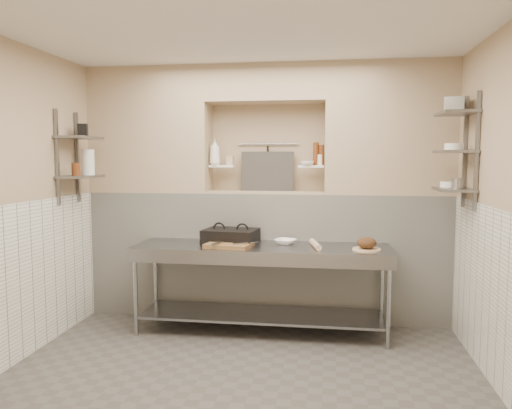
% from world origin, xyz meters
% --- Properties ---
extents(floor, '(4.00, 3.90, 0.10)m').
position_xyz_m(floor, '(0.00, 0.00, -0.05)').
color(floor, '#47423F').
rests_on(floor, ground).
extents(ceiling, '(4.00, 3.90, 0.10)m').
position_xyz_m(ceiling, '(0.00, 0.00, 2.85)').
color(ceiling, silver).
rests_on(ceiling, ground).
extents(wall_back, '(4.00, 0.10, 2.80)m').
position_xyz_m(wall_back, '(0.00, 2.00, 1.40)').
color(wall_back, tan).
rests_on(wall_back, ground).
extents(wall_front, '(4.00, 0.10, 2.80)m').
position_xyz_m(wall_front, '(0.00, -2.00, 1.40)').
color(wall_front, tan).
rests_on(wall_front, ground).
extents(backwall_lower, '(4.00, 0.40, 1.40)m').
position_xyz_m(backwall_lower, '(0.00, 1.75, 0.70)').
color(backwall_lower, white).
rests_on(backwall_lower, floor).
extents(alcove_sill, '(1.30, 0.40, 0.02)m').
position_xyz_m(alcove_sill, '(0.00, 1.75, 1.41)').
color(alcove_sill, tan).
rests_on(alcove_sill, backwall_lower).
extents(backwall_pillar_left, '(1.35, 0.40, 1.40)m').
position_xyz_m(backwall_pillar_left, '(-1.33, 1.75, 2.10)').
color(backwall_pillar_left, tan).
rests_on(backwall_pillar_left, backwall_lower).
extents(backwall_pillar_right, '(1.35, 0.40, 1.40)m').
position_xyz_m(backwall_pillar_right, '(1.33, 1.75, 2.10)').
color(backwall_pillar_right, tan).
rests_on(backwall_pillar_right, backwall_lower).
extents(backwall_header, '(1.30, 0.40, 0.40)m').
position_xyz_m(backwall_header, '(0.00, 1.75, 2.60)').
color(backwall_header, tan).
rests_on(backwall_header, backwall_lower).
extents(wainscot_left, '(0.02, 3.90, 1.40)m').
position_xyz_m(wainscot_left, '(-1.99, 0.00, 0.70)').
color(wainscot_left, white).
rests_on(wainscot_left, floor).
extents(wainscot_right, '(0.02, 3.90, 1.40)m').
position_xyz_m(wainscot_right, '(1.99, 0.00, 0.70)').
color(wainscot_right, white).
rests_on(wainscot_right, floor).
extents(alcove_shelf_left, '(0.28, 0.16, 0.02)m').
position_xyz_m(alcove_shelf_left, '(-0.50, 1.75, 1.70)').
color(alcove_shelf_left, white).
rests_on(alcove_shelf_left, backwall_lower).
extents(alcove_shelf_right, '(0.28, 0.16, 0.02)m').
position_xyz_m(alcove_shelf_right, '(0.50, 1.75, 1.70)').
color(alcove_shelf_right, white).
rests_on(alcove_shelf_right, backwall_lower).
extents(utensil_rail, '(0.70, 0.02, 0.02)m').
position_xyz_m(utensil_rail, '(0.00, 1.92, 1.95)').
color(utensil_rail, gray).
rests_on(utensil_rail, wall_back).
extents(hanging_steel, '(0.02, 0.02, 0.30)m').
position_xyz_m(hanging_steel, '(0.00, 1.90, 1.78)').
color(hanging_steel, black).
rests_on(hanging_steel, utensil_rail).
extents(splash_panel, '(0.60, 0.08, 0.45)m').
position_xyz_m(splash_panel, '(0.00, 1.85, 1.64)').
color(splash_panel, '#383330').
rests_on(splash_panel, alcove_sill).
extents(shelf_rail_left_a, '(0.03, 0.03, 0.95)m').
position_xyz_m(shelf_rail_left_a, '(-1.98, 1.25, 1.80)').
color(shelf_rail_left_a, slate).
rests_on(shelf_rail_left_a, wall_left).
extents(shelf_rail_left_b, '(0.03, 0.03, 0.95)m').
position_xyz_m(shelf_rail_left_b, '(-1.98, 0.85, 1.80)').
color(shelf_rail_left_b, slate).
rests_on(shelf_rail_left_b, wall_left).
extents(wall_shelf_left_lower, '(0.30, 0.50, 0.02)m').
position_xyz_m(wall_shelf_left_lower, '(-1.84, 1.05, 1.60)').
color(wall_shelf_left_lower, slate).
rests_on(wall_shelf_left_lower, wall_left).
extents(wall_shelf_left_upper, '(0.30, 0.50, 0.03)m').
position_xyz_m(wall_shelf_left_upper, '(-1.84, 1.05, 2.00)').
color(wall_shelf_left_upper, slate).
rests_on(wall_shelf_left_upper, wall_left).
extents(shelf_rail_right_a, '(0.03, 0.03, 1.05)m').
position_xyz_m(shelf_rail_right_a, '(1.98, 1.25, 1.85)').
color(shelf_rail_right_a, slate).
rests_on(shelf_rail_right_a, wall_right).
extents(shelf_rail_right_b, '(0.03, 0.03, 1.05)m').
position_xyz_m(shelf_rail_right_b, '(1.98, 0.85, 1.85)').
color(shelf_rail_right_b, slate).
rests_on(shelf_rail_right_b, wall_right).
extents(wall_shelf_right_lower, '(0.30, 0.50, 0.02)m').
position_xyz_m(wall_shelf_right_lower, '(1.84, 1.05, 1.50)').
color(wall_shelf_right_lower, slate).
rests_on(wall_shelf_right_lower, wall_right).
extents(wall_shelf_right_mid, '(0.30, 0.50, 0.02)m').
position_xyz_m(wall_shelf_right_mid, '(1.84, 1.05, 1.85)').
color(wall_shelf_right_mid, slate).
rests_on(wall_shelf_right_mid, wall_right).
extents(wall_shelf_right_upper, '(0.30, 0.50, 0.03)m').
position_xyz_m(wall_shelf_right_upper, '(1.84, 1.05, 2.20)').
color(wall_shelf_right_upper, slate).
rests_on(wall_shelf_right_upper, wall_right).
extents(prep_table, '(2.60, 0.70, 0.90)m').
position_xyz_m(prep_table, '(0.02, 1.18, 0.64)').
color(prep_table, gray).
rests_on(prep_table, floor).
extents(panini_press, '(0.59, 0.46, 0.15)m').
position_xyz_m(panini_press, '(-0.32, 1.31, 0.97)').
color(panini_press, black).
rests_on(panini_press, prep_table).
extents(cutting_board, '(0.49, 0.38, 0.04)m').
position_xyz_m(cutting_board, '(-0.29, 1.07, 0.92)').
color(cutting_board, olive).
rests_on(cutting_board, prep_table).
extents(knife_blade, '(0.25, 0.17, 0.01)m').
position_xyz_m(knife_blade, '(-0.12, 1.08, 0.95)').
color(knife_blade, gray).
rests_on(knife_blade, cutting_board).
extents(tongs, '(0.09, 0.23, 0.02)m').
position_xyz_m(tongs, '(-0.39, 0.97, 0.96)').
color(tongs, gray).
rests_on(tongs, cutting_board).
extents(mixing_bowl, '(0.28, 0.28, 0.05)m').
position_xyz_m(mixing_bowl, '(0.26, 1.33, 0.93)').
color(mixing_bowl, white).
rests_on(mixing_bowl, prep_table).
extents(rolling_pin, '(0.14, 0.41, 0.06)m').
position_xyz_m(rolling_pin, '(0.57, 1.18, 0.93)').
color(rolling_pin, beige).
rests_on(rolling_pin, prep_table).
extents(bread_board, '(0.27, 0.27, 0.02)m').
position_xyz_m(bread_board, '(1.07, 1.10, 0.91)').
color(bread_board, beige).
rests_on(bread_board, prep_table).
extents(bread_loaf, '(0.19, 0.19, 0.11)m').
position_xyz_m(bread_loaf, '(1.07, 1.10, 0.97)').
color(bread_loaf, '#4C2D19').
rests_on(bread_loaf, bread_board).
extents(bottle_soap, '(0.13, 0.13, 0.30)m').
position_xyz_m(bottle_soap, '(-0.57, 1.70, 1.86)').
color(bottle_soap, white).
rests_on(bottle_soap, alcove_shelf_left).
extents(jar_alcove, '(0.07, 0.07, 0.11)m').
position_xyz_m(jar_alcove, '(-0.42, 1.79, 1.77)').
color(jar_alcove, tan).
rests_on(jar_alcove, alcove_shelf_left).
extents(bowl_alcove, '(0.16, 0.16, 0.05)m').
position_xyz_m(bowl_alcove, '(0.46, 1.70, 1.74)').
color(bowl_alcove, white).
rests_on(bowl_alcove, alcove_shelf_right).
extents(condiment_a, '(0.06, 0.06, 0.22)m').
position_xyz_m(condiment_a, '(0.61, 1.76, 1.82)').
color(condiment_a, '#5B2C14').
rests_on(condiment_a, alcove_shelf_right).
extents(condiment_b, '(0.06, 0.06, 0.25)m').
position_xyz_m(condiment_b, '(0.55, 1.76, 1.84)').
color(condiment_b, '#5B2C14').
rests_on(condiment_b, alcove_shelf_right).
extents(condiment_c, '(0.07, 0.07, 0.12)m').
position_xyz_m(condiment_c, '(0.60, 1.76, 1.77)').
color(condiment_c, white).
rests_on(condiment_c, alcove_shelf_right).
extents(jug_left, '(0.13, 0.13, 0.27)m').
position_xyz_m(jug_left, '(-1.84, 1.22, 1.75)').
color(jug_left, white).
rests_on(jug_left, wall_shelf_left_lower).
extents(jar_left, '(0.09, 0.09, 0.13)m').
position_xyz_m(jar_left, '(-1.84, 0.96, 1.68)').
color(jar_left, '#5B2C14').
rests_on(jar_left, wall_shelf_left_lower).
extents(box_left_upper, '(0.12, 0.12, 0.13)m').
position_xyz_m(box_left_upper, '(-1.84, 1.13, 2.08)').
color(box_left_upper, black).
rests_on(box_left_upper, wall_shelf_left_upper).
extents(bowl_right, '(0.18, 0.18, 0.05)m').
position_xyz_m(bowl_right, '(1.84, 1.21, 1.54)').
color(bowl_right, white).
rests_on(bowl_right, wall_shelf_right_lower).
extents(canister_right, '(0.10, 0.10, 0.10)m').
position_xyz_m(canister_right, '(1.84, 0.93, 1.56)').
color(canister_right, gray).
rests_on(canister_right, wall_shelf_right_lower).
extents(bowl_right_mid, '(0.17, 0.17, 0.06)m').
position_xyz_m(bowl_right_mid, '(1.84, 1.10, 1.89)').
color(bowl_right_mid, white).
rests_on(bowl_right_mid, wall_shelf_right_mid).
extents(basket_right, '(0.23, 0.25, 0.13)m').
position_xyz_m(basket_right, '(1.84, 1.12, 2.28)').
color(basket_right, gray).
rests_on(basket_right, wall_shelf_right_upper).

